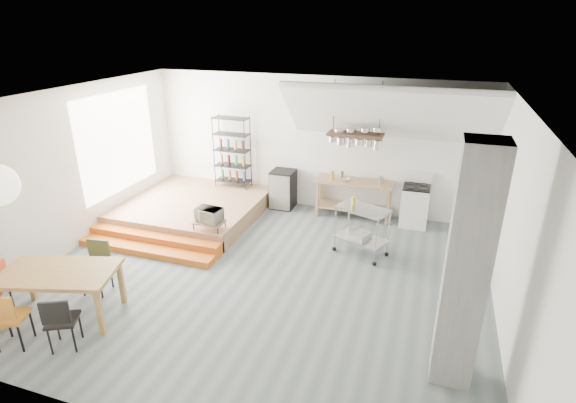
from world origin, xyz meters
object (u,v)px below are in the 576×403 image
(stove, at_px, (415,205))
(rolling_cart, at_px, (362,224))
(mini_fridge, at_px, (283,189))
(dining_table, at_px, (58,276))

(stove, height_order, rolling_cart, stove)
(stove, bearing_deg, rolling_cart, -117.48)
(mini_fridge, bearing_deg, stove, -0.80)
(stove, height_order, dining_table, stove)
(stove, bearing_deg, dining_table, -133.41)
(stove, relative_size, rolling_cart, 1.04)
(stove, distance_m, dining_table, 7.24)
(dining_table, bearing_deg, rolling_cart, 24.95)
(stove, height_order, mini_fridge, stove)
(stove, distance_m, mini_fridge, 3.16)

